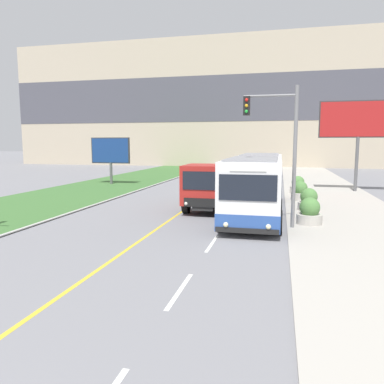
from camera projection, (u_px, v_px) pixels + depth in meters
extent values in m
cube|color=silver|center=(180.00, 290.00, 9.44)|extent=(0.12, 2.40, 0.01)
cube|color=silver|center=(212.00, 243.00, 13.88)|extent=(0.12, 2.40, 0.01)
cube|color=silver|center=(229.00, 219.00, 18.32)|extent=(0.12, 2.40, 0.01)
cube|color=silver|center=(239.00, 204.00, 22.76)|extent=(0.12, 2.40, 0.01)
cube|color=silver|center=(246.00, 194.00, 27.21)|extent=(0.12, 2.40, 0.01)
cube|color=silver|center=(250.00, 187.00, 31.65)|extent=(0.12, 2.40, 0.01)
cube|color=silver|center=(254.00, 182.00, 36.09)|extent=(0.12, 2.40, 0.01)
cube|color=silver|center=(257.00, 178.00, 40.53)|extent=(0.12, 2.40, 0.01)
cube|color=#BCAD93|center=(250.00, 104.00, 60.98)|extent=(80.00, 8.00, 20.25)
cube|color=#4C4C56|center=(247.00, 97.00, 57.04)|extent=(80.00, 0.04, 7.09)
cube|color=white|center=(253.00, 190.00, 16.77)|extent=(2.48, 5.47, 2.70)
cube|color=#2D519E|center=(252.00, 212.00, 16.90)|extent=(2.50, 5.49, 0.70)
cube|color=black|center=(253.00, 181.00, 16.72)|extent=(2.51, 5.03, 0.94)
cube|color=gray|center=(253.00, 159.00, 16.59)|extent=(2.11, 4.92, 0.08)
cube|color=white|center=(260.00, 177.00, 22.91)|extent=(2.48, 5.47, 2.70)
cube|color=#2D519E|center=(260.00, 193.00, 23.04)|extent=(2.50, 5.49, 0.70)
cube|color=black|center=(260.00, 171.00, 22.86)|extent=(2.51, 5.03, 0.94)
cube|color=gray|center=(261.00, 155.00, 22.73)|extent=(2.11, 4.92, 0.08)
cube|color=#474747|center=(257.00, 183.00, 19.84)|extent=(2.28, 0.90, 2.48)
cube|color=black|center=(248.00, 188.00, 14.06)|extent=(2.18, 0.04, 0.99)
cube|color=black|center=(247.00, 231.00, 14.26)|extent=(2.43, 0.06, 0.20)
sphere|color=#F4EAB2|center=(226.00, 225.00, 14.41)|extent=(0.20, 0.20, 0.20)
sphere|color=#F4EAB2|center=(268.00, 227.00, 14.05)|extent=(0.20, 0.20, 0.20)
cube|color=white|center=(248.00, 168.00, 13.96)|extent=(1.37, 0.04, 0.28)
cylinder|color=black|center=(221.00, 220.00, 15.70)|extent=(0.28, 1.00, 1.00)
cylinder|color=black|center=(279.00, 222.00, 15.17)|extent=(0.28, 1.00, 1.00)
cylinder|color=black|center=(231.00, 207.00, 18.87)|extent=(0.28, 1.00, 1.00)
cylinder|color=black|center=(279.00, 209.00, 18.34)|extent=(0.28, 1.00, 1.00)
cylinder|color=black|center=(241.00, 194.00, 23.86)|extent=(0.28, 1.00, 1.00)
cylinder|color=black|center=(279.00, 195.00, 23.32)|extent=(0.28, 1.00, 1.00)
cube|color=black|center=(213.00, 200.00, 21.63)|extent=(1.06, 6.32, 0.20)
cube|color=#AD231E|center=(207.00, 184.00, 19.69)|extent=(2.36, 2.59, 2.02)
cube|color=black|center=(202.00, 181.00, 18.38)|extent=(2.00, 0.04, 0.91)
cube|color=black|center=(202.00, 203.00, 18.51)|extent=(1.89, 0.06, 0.44)
sphere|color=silver|center=(186.00, 204.00, 18.70)|extent=(0.18, 0.18, 0.18)
sphere|color=silver|center=(219.00, 205.00, 18.32)|extent=(0.18, 0.18, 0.18)
cube|color=orange|center=(217.00, 194.00, 22.98)|extent=(2.24, 3.48, 0.12)
cube|color=orange|center=(201.00, 184.00, 23.15)|extent=(0.12, 3.48, 1.25)
cube|color=orange|center=(235.00, 185.00, 22.67)|extent=(0.12, 3.48, 1.25)
cube|color=orange|center=(213.00, 188.00, 21.29)|extent=(2.24, 0.12, 1.25)
cube|color=orange|center=(222.00, 182.00, 24.53)|extent=(2.24, 0.12, 1.25)
cube|color=orange|center=(213.00, 175.00, 21.19)|extent=(2.24, 0.12, 0.24)
cylinder|color=black|center=(186.00, 204.00, 19.82)|extent=(0.30, 1.04, 1.04)
cylinder|color=black|center=(227.00, 205.00, 19.33)|extent=(0.30, 1.04, 1.04)
cylinder|color=black|center=(201.00, 194.00, 23.41)|extent=(0.30, 1.04, 1.04)
cylinder|color=black|center=(235.00, 195.00, 22.92)|extent=(0.30, 1.04, 1.04)
cube|color=#2D4784|center=(263.00, 176.00, 36.43)|extent=(1.80, 4.30, 0.61)
cube|color=black|center=(264.00, 170.00, 36.46)|extent=(1.53, 2.36, 0.65)
cylinder|color=black|center=(254.00, 179.00, 35.40)|extent=(0.18, 0.62, 0.62)
cylinder|color=black|center=(272.00, 180.00, 35.03)|extent=(0.18, 0.62, 0.62)
cylinder|color=black|center=(256.00, 177.00, 37.89)|extent=(0.18, 0.62, 0.62)
cylinder|color=black|center=(272.00, 177.00, 37.52)|extent=(0.18, 0.62, 0.62)
cylinder|color=slate|center=(295.00, 159.00, 15.82)|extent=(0.16, 0.16, 6.08)
cylinder|color=slate|center=(270.00, 96.00, 15.73)|extent=(2.20, 0.10, 0.10)
cube|color=black|center=(247.00, 106.00, 15.99)|extent=(0.28, 0.24, 0.80)
sphere|color=red|center=(247.00, 100.00, 15.84)|extent=(0.14, 0.14, 0.14)
sphere|color=orange|center=(246.00, 106.00, 15.87)|extent=(0.14, 0.14, 0.14)
sphere|color=green|center=(246.00, 111.00, 15.90)|extent=(0.14, 0.14, 0.14)
cylinder|color=#59595B|center=(356.00, 165.00, 28.22)|extent=(0.24, 0.24, 4.19)
cube|color=#333333|center=(359.00, 119.00, 27.79)|extent=(5.67, 0.20, 2.74)
cube|color=#AD1E1E|center=(359.00, 119.00, 27.68)|extent=(5.51, 0.02, 2.58)
cylinder|color=#59595B|center=(111.00, 173.00, 33.93)|extent=(0.24, 0.24, 1.97)
cube|color=#333333|center=(110.00, 150.00, 33.66)|extent=(3.65, 0.20, 2.31)
cube|color=navy|center=(110.00, 150.00, 33.55)|extent=(3.49, 0.02, 2.15)
cylinder|color=#B7B2A8|center=(309.00, 219.00, 16.87)|extent=(1.13, 1.13, 0.44)
sphere|color=#518442|center=(310.00, 207.00, 16.80)|extent=(0.91, 0.91, 0.91)
cylinder|color=#B7B2A8|center=(308.00, 206.00, 20.31)|extent=(1.15, 1.15, 0.43)
sphere|color=#518442|center=(309.00, 196.00, 20.24)|extent=(0.92, 0.92, 0.92)
cylinder|color=#B7B2A8|center=(300.00, 196.00, 23.86)|extent=(1.12, 1.12, 0.48)
sphere|color=#518442|center=(300.00, 188.00, 23.79)|extent=(0.90, 0.90, 0.90)
cylinder|color=#B7B2A8|center=(298.00, 190.00, 27.35)|extent=(1.14, 1.14, 0.48)
sphere|color=#518442|center=(298.00, 182.00, 27.28)|extent=(0.91, 0.91, 0.91)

